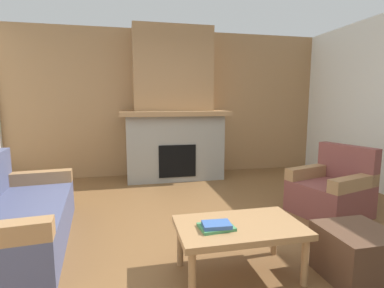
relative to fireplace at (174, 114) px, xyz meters
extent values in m
plane|color=brown|center=(0.00, -2.62, -1.16)|extent=(9.00, 9.00, 0.00)
cube|color=#997047|center=(0.00, 0.38, 0.19)|extent=(6.00, 0.12, 2.70)
cube|color=gray|center=(0.00, -0.03, -0.59)|extent=(1.70, 0.70, 1.15)
cube|color=black|center=(0.00, -0.36, -0.78)|extent=(0.64, 0.08, 0.56)
cube|color=#997047|center=(0.00, -0.08, 0.03)|extent=(1.90, 0.82, 0.08)
cube|color=#997047|center=(0.00, 0.07, 0.80)|extent=(1.40, 0.50, 1.47)
cube|color=#474C6B|center=(-1.87, -2.29, -0.96)|extent=(1.00, 1.87, 0.40)
cube|color=#997047|center=(-1.94, -1.47, -0.69)|extent=(0.85, 0.24, 0.15)
cube|color=brown|center=(1.60, -2.21, -0.96)|extent=(0.94, 0.94, 0.40)
cube|color=brown|center=(1.90, -2.12, -0.54)|extent=(0.34, 0.77, 0.45)
cube|color=#997047|center=(1.52, -1.91, -0.69)|extent=(0.77, 0.34, 0.15)
cube|color=#997047|center=(1.69, -2.51, -0.69)|extent=(0.77, 0.34, 0.15)
cube|color=#997047|center=(0.03, -3.20, -0.76)|extent=(1.00, 0.60, 0.05)
cylinder|color=#997047|center=(-0.41, -3.44, -0.97)|extent=(0.06, 0.06, 0.38)
cylinder|color=#997047|center=(0.47, -3.44, -0.97)|extent=(0.06, 0.06, 0.38)
cylinder|color=#997047|center=(-0.41, -2.96, -0.97)|extent=(0.06, 0.06, 0.38)
cylinder|color=#997047|center=(0.47, -2.96, -0.97)|extent=(0.06, 0.06, 0.38)
cube|color=#4C3323|center=(0.93, -3.43, -0.96)|extent=(0.52, 0.52, 0.40)
cube|color=#3D7F4C|center=(-0.17, -3.23, -0.72)|extent=(0.27, 0.22, 0.02)
cube|color=#335699|center=(-0.18, -3.25, -0.70)|extent=(0.22, 0.16, 0.03)
camera|label=1|loc=(-0.82, -5.29, 0.24)|focal=27.52mm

